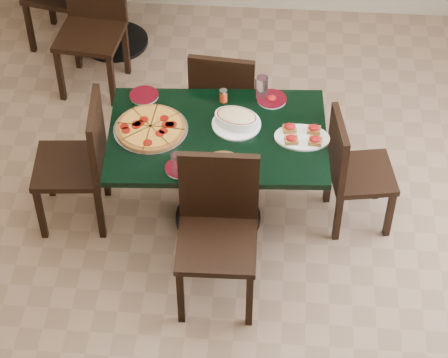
# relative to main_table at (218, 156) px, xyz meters

# --- Properties ---
(floor) EXTENTS (5.50, 5.50, 0.00)m
(floor) POSITION_rel_main_table_xyz_m (0.02, -0.33, -0.57)
(floor) COLOR brown
(floor) RESTS_ON ground
(main_table) EXTENTS (1.34, 0.91, 0.75)m
(main_table) POSITION_rel_main_table_xyz_m (0.00, 0.00, 0.00)
(main_table) COLOR black
(main_table) RESTS_ON floor
(chair_far) EXTENTS (0.46, 0.46, 0.91)m
(chair_far) POSITION_rel_main_table_xyz_m (-0.01, 0.62, -0.06)
(chair_far) COLOR black
(chair_far) RESTS_ON floor
(chair_near) EXTENTS (0.46, 0.46, 0.97)m
(chair_near) POSITION_rel_main_table_xyz_m (0.04, -0.52, -0.02)
(chair_near) COLOR black
(chair_near) RESTS_ON floor
(chair_right) EXTENTS (0.45, 0.45, 0.83)m
(chair_right) POSITION_rel_main_table_xyz_m (0.82, 0.07, -0.11)
(chair_right) COLOR black
(chair_right) RESTS_ON floor
(chair_left) EXTENTS (0.47, 0.47, 0.92)m
(chair_left) POSITION_rel_main_table_xyz_m (-0.84, -0.02, -0.05)
(chair_left) COLOR black
(chair_left) RESTS_ON floor
(back_chair_near) EXTENTS (0.50, 0.50, 0.97)m
(back_chair_near) POSITION_rel_main_table_xyz_m (-1.02, 1.38, -0.02)
(back_chair_near) COLOR black
(back_chair_near) RESTS_ON floor
(pepperoni_pizza) EXTENTS (0.45, 0.45, 0.04)m
(pepperoni_pizza) POSITION_rel_main_table_xyz_m (-0.40, 0.00, 0.20)
(pepperoni_pizza) COLOR #AAABB1
(pepperoni_pizza) RESTS_ON main_table
(lasagna_casserole) EXTENTS (0.30, 0.29, 0.09)m
(lasagna_casserole) POSITION_rel_main_table_xyz_m (0.11, 0.09, 0.23)
(lasagna_casserole) COLOR white
(lasagna_casserole) RESTS_ON main_table
(bread_basket) EXTENTS (0.23, 0.19, 0.09)m
(bread_basket) POSITION_rel_main_table_xyz_m (0.04, -0.28, 0.22)
(bread_basket) COLOR brown
(bread_basket) RESTS_ON main_table
(bruschetta_platter) EXTENTS (0.33, 0.23, 0.05)m
(bruschetta_platter) POSITION_rel_main_table_xyz_m (0.50, -0.00, 0.21)
(bruschetta_platter) COLOR white
(bruschetta_platter) RESTS_ON main_table
(side_plate_near) EXTENTS (0.17, 0.17, 0.02)m
(side_plate_near) POSITION_rel_main_table_xyz_m (-0.19, -0.31, 0.19)
(side_plate_near) COLOR white
(side_plate_near) RESTS_ON main_table
(side_plate_far_r) EXTENTS (0.19, 0.19, 0.03)m
(side_plate_far_r) POSITION_rel_main_table_xyz_m (0.31, 0.33, 0.19)
(side_plate_far_r) COLOR white
(side_plate_far_r) RESTS_ON main_table
(side_plate_far_l) EXTENTS (0.18, 0.18, 0.02)m
(side_plate_far_l) POSITION_rel_main_table_xyz_m (-0.48, 0.31, 0.19)
(side_plate_far_l) COLOR white
(side_plate_far_l) RESTS_ON main_table
(napkin_setting) EXTENTS (0.16, 0.16, 0.01)m
(napkin_setting) POSITION_rel_main_table_xyz_m (-0.06, -0.34, 0.18)
(napkin_setting) COLOR white
(napkin_setting) RESTS_ON main_table
(water_glass_a) EXTENTS (0.07, 0.07, 0.16)m
(water_glass_a) POSITION_rel_main_table_xyz_m (0.25, 0.35, 0.26)
(water_glass_a) COLOR silver
(water_glass_a) RESTS_ON main_table
(water_glass_b) EXTENTS (0.06, 0.06, 0.14)m
(water_glass_b) POSITION_rel_main_table_xyz_m (-0.20, -0.34, 0.25)
(water_glass_b) COLOR silver
(water_glass_b) RESTS_ON main_table
(pepper_shaker) EXTENTS (0.05, 0.05, 0.08)m
(pepper_shaker) POSITION_rel_main_table_xyz_m (0.01, 0.30, 0.22)
(pepper_shaker) COLOR red
(pepper_shaker) RESTS_ON main_table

